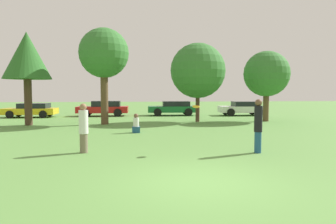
{
  "coord_description": "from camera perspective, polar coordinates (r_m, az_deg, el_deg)",
  "views": [
    {
      "loc": [
        -1.53,
        -7.33,
        2.19
      ],
      "look_at": [
        -0.27,
        4.59,
        1.41
      ],
      "focal_mm": 33.36,
      "sensor_mm": 36.0,
      "label": 1
    }
  ],
  "objects": [
    {
      "name": "ground_plane",
      "position": [
        7.8,
        5.64,
        -12.58
      ],
      "size": [
        120.0,
        120.0,
        0.0
      ],
      "primitive_type": "plane",
      "color": "#5B8E42"
    },
    {
      "name": "tree_0",
      "position": [
        22.36,
        -24.38,
        9.21
      ],
      "size": [
        3.03,
        3.03,
        6.04
      ],
      "color": "#473323",
      "rests_on": "ground"
    },
    {
      "name": "tree_3",
      "position": [
        24.09,
        17.56,
        6.61
      ],
      "size": [
        3.32,
        3.32,
        5.15
      ],
      "color": "brown",
      "rests_on": "ground"
    },
    {
      "name": "person_catcher",
      "position": [
        11.57,
        16.15,
        -2.25
      ],
      "size": [
        0.29,
        0.29,
        1.92
      ],
      "rotation": [
        0.0,
        0.0,
        3.03
      ],
      "color": "navy",
      "rests_on": "ground"
    },
    {
      "name": "parked_car_yellow",
      "position": [
        29.03,
        -23.69,
        0.37
      ],
      "size": [
        4.33,
        2.12,
        1.2
      ],
      "rotation": [
        0.0,
        0.0,
        3.12
      ],
      "color": "gold",
      "rests_on": "ground"
    },
    {
      "name": "parked_car_red",
      "position": [
        28.53,
        -11.66,
        0.72
      ],
      "size": [
        4.55,
        2.0,
        1.35
      ],
      "rotation": [
        0.0,
        0.0,
        3.12
      ],
      "color": "red",
      "rests_on": "ground"
    },
    {
      "name": "bystander_sitting",
      "position": [
        16.71,
        -5.86,
        -2.32
      ],
      "size": [
        0.42,
        0.35,
        1.03
      ],
      "color": "navy",
      "rests_on": "ground"
    },
    {
      "name": "tree_1",
      "position": [
        21.4,
        -11.64,
        10.33
      ],
      "size": [
        3.29,
        3.29,
        6.39
      ],
      "color": "brown",
      "rests_on": "ground"
    },
    {
      "name": "person_thrower",
      "position": [
        11.55,
        -15.18,
        -2.78
      ],
      "size": [
        0.33,
        0.33,
        1.77
      ],
      "rotation": [
        0.0,
        0.0,
        -0.11
      ],
      "color": "#726651",
      "rests_on": "ground"
    },
    {
      "name": "tree_2",
      "position": [
        22.74,
        5.46,
        7.5
      ],
      "size": [
        3.96,
        3.96,
        5.67
      ],
      "color": "#473323",
      "rests_on": "ground"
    },
    {
      "name": "frisbee",
      "position": [
        11.24,
        5.13,
        0.97
      ],
      "size": [
        0.28,
        0.26,
        0.14
      ],
      "color": "orange"
    },
    {
      "name": "parked_car_green",
      "position": [
        28.71,
        0.95,
        0.77
      ],
      "size": [
        4.5,
        2.05,
        1.31
      ],
      "rotation": [
        0.0,
        0.0,
        3.12
      ],
      "color": "#196633",
      "rests_on": "ground"
    },
    {
      "name": "parked_car_white",
      "position": [
        29.47,
        13.51,
        0.72
      ],
      "size": [
        4.23,
        2.1,
        1.28
      ],
      "rotation": [
        0.0,
        0.0,
        3.12
      ],
      "color": "silver",
      "rests_on": "ground"
    }
  ]
}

